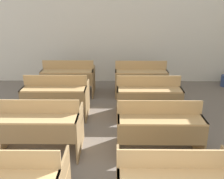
# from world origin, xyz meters

# --- Properties ---
(wall_back) EXTENTS (7.09, 0.06, 2.77)m
(wall_back) POSITION_xyz_m (0.00, 7.08, 1.38)
(wall_back) COLOR white
(wall_back) RESTS_ON ground_plane
(bench_second_left) EXTENTS (1.28, 0.83, 0.90)m
(bench_second_left) POSITION_xyz_m (-1.10, 3.15, 0.47)
(bench_second_left) COLOR #9A7B51
(bench_second_left) RESTS_ON ground_plane
(bench_second_right) EXTENTS (1.28, 0.83, 0.90)m
(bench_second_right) POSITION_xyz_m (0.77, 3.14, 0.47)
(bench_second_right) COLOR olive
(bench_second_right) RESTS_ON ground_plane
(bench_third_left) EXTENTS (1.28, 0.83, 0.90)m
(bench_third_left) POSITION_xyz_m (-1.12, 4.52, 0.47)
(bench_third_left) COLOR olive
(bench_third_left) RESTS_ON ground_plane
(bench_third_right) EXTENTS (1.28, 0.83, 0.90)m
(bench_third_right) POSITION_xyz_m (0.77, 4.50, 0.47)
(bench_third_right) COLOR olive
(bench_third_right) RESTS_ON ground_plane
(bench_back_left) EXTENTS (1.28, 0.83, 0.90)m
(bench_back_left) POSITION_xyz_m (-1.09, 5.88, 0.47)
(bench_back_left) COLOR olive
(bench_back_left) RESTS_ON ground_plane
(bench_back_right) EXTENTS (1.28, 0.83, 0.90)m
(bench_back_right) POSITION_xyz_m (0.74, 5.85, 0.47)
(bench_back_right) COLOR #93744A
(bench_back_right) RESTS_ON ground_plane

